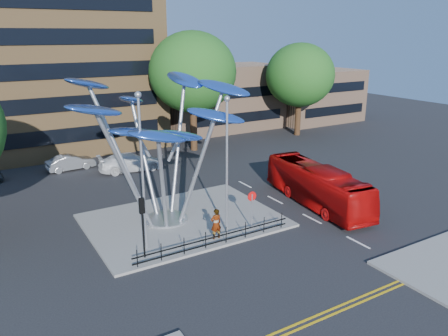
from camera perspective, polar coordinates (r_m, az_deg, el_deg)
ground at (r=24.61m, az=3.04°, el=-11.39°), size 120.00×120.00×0.00m
traffic_island at (r=28.82m, az=-5.33°, el=-6.82°), size 12.00×9.00×0.15m
double_yellow_near at (r=20.66m, az=12.82°, el=-17.96°), size 40.00×0.12×0.01m
double_yellow_far at (r=20.49m, az=13.42°, el=-18.34°), size 40.00×0.12×0.01m
low_building_near at (r=56.08m, az=-0.41°, el=9.21°), size 15.00×8.00×8.00m
low_building_far at (r=62.86m, az=11.76°, el=9.26°), size 12.00×8.00×7.00m
tree_right at (r=44.84m, az=-4.13°, el=12.36°), size 8.80×8.80×12.11m
tree_far at (r=52.72m, az=9.89°, el=11.85°), size 8.00×8.00×10.81m
leaf_sculpture at (r=26.99m, az=-8.42°, el=6.56°), size 12.72×9.54×9.51m
street_lamp_left at (r=23.59m, az=-10.70°, el=1.12°), size 0.36×0.36×8.80m
street_lamp_right at (r=25.31m, az=0.38°, el=1.91°), size 0.36×0.36×8.30m
traffic_light_island at (r=23.44m, az=-10.62°, el=-6.08°), size 0.28×0.18×3.42m
no_entry_sign_island at (r=26.74m, az=3.66°, el=-4.69°), size 0.60×0.10×2.45m
pedestrian_railing_front at (r=25.16m, az=-1.04°, el=-9.27°), size 10.00×0.06×1.00m
red_bus at (r=31.71m, az=12.03°, el=-2.25°), size 3.72×10.44×2.84m
pedestrian at (r=25.76m, az=-1.06°, el=-7.29°), size 0.68×0.45×1.87m
parked_car_mid at (r=41.47m, az=-19.40°, el=0.69°), size 4.31×1.83×1.38m
parked_car_right at (r=39.73m, az=-12.17°, el=0.76°), size 5.69×2.72×1.60m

